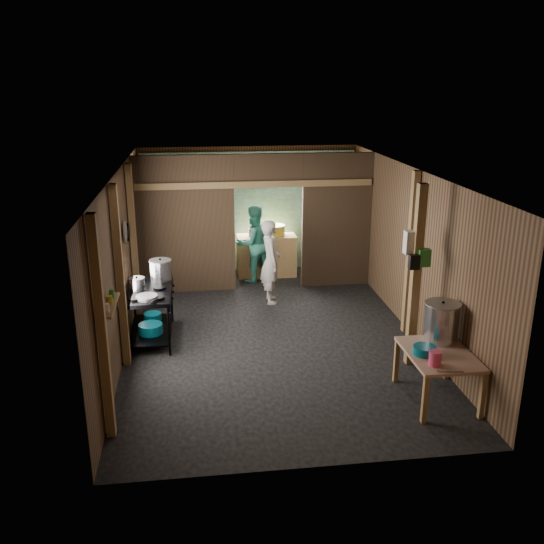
{
  "coord_description": "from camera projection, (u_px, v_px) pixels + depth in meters",
  "views": [
    {
      "loc": [
        -1.12,
        -8.67,
        3.89
      ],
      "look_at": [
        0.0,
        -0.2,
        1.1
      ],
      "focal_mm": 39.0,
      "sensor_mm": 36.0,
      "label": 1
    }
  ],
  "objects": [
    {
      "name": "wall_right",
      "position": [
        410.0,
        250.0,
        9.4
      ],
      "size": [
        0.0,
        7.0,
        2.6
      ],
      "primitive_type": "cube",
      "color": "brown",
      "rests_on": "ground"
    },
    {
      "name": "yellow_tub",
      "position": [
        275.0,
        230.0,
        12.06
      ],
      "size": [
        0.39,
        0.39,
        0.22
      ],
      "primitive_type": "cylinder",
      "color": "gold",
      "rests_on": "back_counter"
    },
    {
      "name": "wash_basin",
      "position": [
        425.0,
        350.0,
        7.31
      ],
      "size": [
        0.37,
        0.37,
        0.11
      ],
      "primitive_type": "cylinder",
      "rotation": [
        0.0,
        0.0,
        -0.38
      ],
      "color": "#065868",
      "rests_on": "prep_table"
    },
    {
      "name": "jar_green",
      "position": [
        112.0,
        294.0,
        7.03
      ],
      "size": [
        0.06,
        0.06,
        0.1
      ],
      "primitive_type": "cylinder",
      "color": "#29822B",
      "rests_on": "wall_shelf"
    },
    {
      "name": "bag_white",
      "position": [
        413.0,
        242.0,
        8.04
      ],
      "size": [
        0.22,
        0.15,
        0.32
      ],
      "primitive_type": "cube",
      "color": "silver",
      "rests_on": "post_free"
    },
    {
      "name": "jar_yellow",
      "position": [
        109.0,
        300.0,
        6.82
      ],
      "size": [
        0.08,
        0.08,
        0.1
      ],
      "primitive_type": "cylinder",
      "color": "gold",
      "rests_on": "wall_shelf"
    },
    {
      "name": "stove_pot_large",
      "position": [
        161.0,
        271.0,
        9.43
      ],
      "size": [
        0.41,
        0.41,
        0.35
      ],
      "primitive_type": null,
      "rotation": [
        0.0,
        0.0,
        0.19
      ],
      "color": "#B5B6BE",
      "rests_on": "gas_range"
    },
    {
      "name": "back_counter",
      "position": [
        266.0,
        256.0,
        12.21
      ],
      "size": [
        1.2,
        0.5,
        0.85
      ],
      "primitive_type": "cube",
      "color": "olive",
      "rests_on": "floor"
    },
    {
      "name": "post_right",
      "position": [
        410.0,
        254.0,
        9.2
      ],
      "size": [
        0.1,
        0.12,
        2.6
      ],
      "primitive_type": "cube",
      "color": "olive",
      "rests_on": "floor"
    },
    {
      "name": "pan_lid_big",
      "position": [
        125.0,
        232.0,
        9.11
      ],
      "size": [
        0.03,
        0.34,
        0.34
      ],
      "primitive_type": "cylinder",
      "rotation": [
        0.0,
        1.57,
        0.0
      ],
      "color": "gray",
      "rests_on": "wall_left"
    },
    {
      "name": "bag_black",
      "position": [
        414.0,
        262.0,
        7.96
      ],
      "size": [
        0.14,
        0.1,
        0.2
      ],
      "primitive_type": "cube",
      "color": "black",
      "rests_on": "post_free"
    },
    {
      "name": "cook",
      "position": [
        271.0,
        262.0,
        10.64
      ],
      "size": [
        0.38,
        0.57,
        1.53
      ],
      "primitive_type": "imported",
      "rotation": [
        0.0,
        0.0,
        1.59
      ],
      "color": "beige",
      "rests_on": "floor"
    },
    {
      "name": "wall_left",
      "position": [
        122.0,
        261.0,
        8.84
      ],
      "size": [
        0.0,
        7.0,
        2.6
      ],
      "primitive_type": "cube",
      "color": "brown",
      "rests_on": "ground"
    },
    {
      "name": "bag_green",
      "position": [
        424.0,
        258.0,
        7.98
      ],
      "size": [
        0.16,
        0.12,
        0.24
      ],
      "primitive_type": "cube",
      "color": "#29822B",
      "rests_on": "post_free"
    },
    {
      "name": "wall_shelf",
      "position": [
        110.0,
        305.0,
        6.84
      ],
      "size": [
        0.14,
        0.8,
        0.03
      ],
      "primitive_type": "cube",
      "color": "olive",
      "rests_on": "wall_left"
    },
    {
      "name": "stock_pot",
      "position": [
        441.0,
        322.0,
        7.64
      ],
      "size": [
        0.49,
        0.49,
        0.54
      ],
      "primitive_type": null,
      "rotation": [
        0.0,
        0.0,
        0.06
      ],
      "color": "#B5B6BE",
      "rests_on": "prep_table"
    },
    {
      "name": "post_left_b",
      "position": [
        120.0,
        278.0,
        8.09
      ],
      "size": [
        0.1,
        0.12,
        2.6
      ],
      "primitive_type": "cube",
      "color": "olive",
      "rests_on": "floor"
    },
    {
      "name": "partition_right",
      "position": [
        337.0,
        221.0,
        11.39
      ],
      "size": [
        1.35,
        0.1,
        2.6
      ],
      "primitive_type": "cube",
      "color": "#483521",
      "rests_on": "floor"
    },
    {
      "name": "stove_pot_med",
      "position": [
        137.0,
        284.0,
        9.0
      ],
      "size": [
        0.31,
        0.31,
        0.21
      ],
      "primitive_type": null,
      "rotation": [
        0.0,
        0.0,
        0.38
      ],
      "color": "#B5B6BE",
      "rests_on": "gas_range"
    },
    {
      "name": "wall_back",
      "position": [
        249.0,
        209.0,
        12.42
      ],
      "size": [
        4.5,
        0.0,
        2.6
      ],
      "primitive_type": "cube",
      "color": "brown",
      "rests_on": "ground"
    },
    {
      "name": "red_cup",
      "position": [
        252.0,
        232.0,
        12.01
      ],
      "size": [
        0.13,
        0.13,
        0.16
      ],
      "primitive_type": "cylinder",
      "color": "#930D00",
      "rests_on": "back_counter"
    },
    {
      "name": "pink_bucket",
      "position": [
        435.0,
        358.0,
        7.01
      ],
      "size": [
        0.19,
        0.19,
        0.18
      ],
      "primitive_type": "cylinder",
      "rotation": [
        0.0,
        0.0,
        0.34
      ],
      "color": "#DF406A",
      "rests_on": "prep_table"
    },
    {
      "name": "pan_lid_small",
      "position": [
        128.0,
        232.0,
        9.52
      ],
      "size": [
        0.03,
        0.3,
        0.3
      ],
      "primitive_type": "cylinder",
      "rotation": [
        0.0,
        1.57,
        0.0
      ],
      "color": "black",
      "rests_on": "wall_left"
    },
    {
      "name": "worker_back",
      "position": [
        254.0,
        244.0,
        11.76
      ],
      "size": [
        0.92,
        0.83,
        1.55
      ],
      "primitive_type": "imported",
      "rotation": [
        0.0,
        0.0,
        3.53
      ],
      "color": "teal",
      "rests_on": "floor"
    },
    {
      "name": "frying_pan",
      "position": [
        147.0,
        297.0,
        8.64
      ],
      "size": [
        0.5,
        0.62,
        0.07
      ],
      "primitive_type": null,
      "rotation": [
        0.0,
        0.0,
        -0.39
      ],
      "color": "gray",
      "rests_on": "gas_range"
    },
    {
      "name": "ceiling",
      "position": [
        270.0,
        171.0,
        8.71
      ],
      "size": [
        4.5,
        7.0,
        0.0
      ],
      "primitive_type": "cube",
      "color": "#332F2C",
      "rests_on": "ground"
    },
    {
      "name": "floor",
      "position": [
        270.0,
        333.0,
        9.52
      ],
      "size": [
        4.5,
        7.0,
        0.0
      ],
      "primitive_type": "cube",
      "color": "#292727",
      "rests_on": "ground"
    },
    {
      "name": "blue_tub_back",
      "position": [
        153.0,
        316.0,
        9.61
      ],
      "size": [
        0.28,
        0.28,
        0.11
      ],
      "primitive_type": "cylinder",
      "color": "#065868",
      "rests_on": "gas_range"
    },
    {
      "name": "post_left_a",
      "position": [
        102.0,
        331.0,
        6.4
      ],
      "size": [
        0.1,
        0.12,
        2.6
      ],
      "primitive_type": "cube",
      "color": "olive",
      "rests_on": "floor"
    },
    {
      "name": "turquoise_panel",
      "position": [
        249.0,
        212.0,
        12.37
      ],
      "size": [
        4.4,
        0.06,
        2.5
      ],
      "primitive_type": "cube",
      "color": "#87C9C8",
      "rests_on": "wall_back"
    },
    {
      "name": "partition_left",
      "position": [
        185.0,
        225.0,
        11.03
      ],
      "size": [
        1.85,
        0.1,
        2.6
      ],
      "primitive_type": "cube",
      "color": "#483521",
      "rests_on": "floor"
    },
    {
      "name": "blue_tub_front",
      "position": [
        151.0,
        329.0,
        9.09
      ],
      "size": [
        0.37,
        0.37,
        0.15
      ],
      "primitive_type": "cylinder",
      "color": "#065868",
      "rests_on": "gas_range"
    },
    {
      "name": "cross_beam",
      "position": [
        255.0,
        184.0,
        10.91
      ],
      "size": [
        4.4,
        0.12,
        0.12
      ],
      "primitive_type": "cube",
      "color": "olive",
      "rests_on": "wall_left"
    },
    {
      "name": "post_free",
      "position": [
        416.0,
        277.0,
        8.12
      ],
      "size": [
        0.12,
        0.12,
        2.6
      ],
      "primitive_type": "cube",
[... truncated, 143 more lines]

